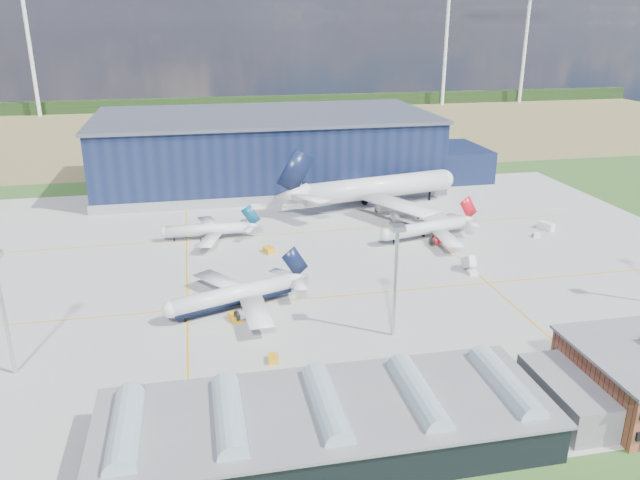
{
  "coord_description": "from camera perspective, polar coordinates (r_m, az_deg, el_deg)",
  "views": [
    {
      "loc": [
        -26.34,
        -134.86,
        59.69
      ],
      "look_at": [
        3.25,
        9.19,
        6.79
      ],
      "focal_mm": 35.0,
      "sensor_mm": 36.0,
      "label": 1
    }
  ],
  "objects": [
    {
      "name": "gse_tug_a",
      "position": [
        131.67,
        -7.75,
        -7.01
      ],
      "size": [
        3.07,
        3.98,
        1.46
      ],
      "primitive_type": "cube",
      "rotation": [
        0.0,
        0.0,
        0.3
      ],
      "color": "orange",
      "rests_on": "ground"
    },
    {
      "name": "light_mast_center",
      "position": [
        119.48,
        6.97,
        -2.11
      ],
      "size": [
        2.6,
        2.6,
        23.0
      ],
      "color": "#B9BCC0",
      "rests_on": "ground"
    },
    {
      "name": "car_b",
      "position": [
        106.35,
        -0.83,
        -14.01
      ],
      "size": [
        3.48,
        2.04,
        1.08
      ],
      "primitive_type": "imported",
      "rotation": [
        0.0,
        0.0,
        1.86
      ],
      "color": "#99999E",
      "rests_on": "ground"
    },
    {
      "name": "car_a",
      "position": [
        110.17,
        6.86,
        -12.81
      ],
      "size": [
        3.78,
        2.09,
        1.22
      ],
      "primitive_type": "imported",
      "rotation": [
        0.0,
        0.0,
        1.38
      ],
      "color": "#99999E",
      "rests_on": "ground"
    },
    {
      "name": "light_mast_west",
      "position": [
        118.69,
        -27.19,
        -4.43
      ],
      "size": [
        2.6,
        2.6,
        23.0
      ],
      "color": "#B9BCC0",
      "rests_on": "ground"
    },
    {
      "name": "ground",
      "position": [
        149.81,
        -0.51,
        -3.7
      ],
      "size": [
        600.0,
        600.0,
        0.0
      ],
      "primitive_type": "plane",
      "color": "#284E1D",
      "rests_on": "ground"
    },
    {
      "name": "gse_van_a",
      "position": [
        142.6,
        -5.06,
        -4.57
      ],
      "size": [
        5.08,
        2.65,
        2.13
      ],
      "primitive_type": "cube",
      "rotation": [
        0.0,
        0.0,
        1.68
      ],
      "color": "silver",
      "rests_on": "ground"
    },
    {
      "name": "airliner_red",
      "position": [
        177.4,
        9.66,
        1.67
      ],
      "size": [
        39.72,
        39.19,
        10.79
      ],
      "primitive_type": null,
      "rotation": [
        0.0,
        0.0,
        3.38
      ],
      "color": "silver",
      "rests_on": "ground"
    },
    {
      "name": "hangar",
      "position": [
        236.45,
        -4.33,
        8.0
      ],
      "size": [
        145.0,
        62.0,
        26.1
      ],
      "color": "#101A37",
      "rests_on": "ground"
    },
    {
      "name": "airliner_widebody",
      "position": [
        204.54,
        5.3,
        5.82
      ],
      "size": [
        77.12,
        76.03,
        21.28
      ],
      "primitive_type": null,
      "rotation": [
        0.0,
        0.0,
        0.21
      ],
      "color": "silver",
      "rests_on": "ground"
    },
    {
      "name": "gse_cart_b",
      "position": [
        206.37,
        -5.92,
        3.05
      ],
      "size": [
        3.36,
        2.55,
        1.32
      ],
      "primitive_type": "cube",
      "rotation": [
        0.0,
        0.0,
        1.39
      ],
      "color": "silver",
      "rests_on": "ground"
    },
    {
      "name": "airliner_regional",
      "position": [
        177.92,
        -10.39,
        1.45
      ],
      "size": [
        29.81,
        29.21,
        9.41
      ],
      "primitive_type": null,
      "rotation": [
        0.0,
        0.0,
        3.11
      ],
      "color": "silver",
      "rests_on": "ground"
    },
    {
      "name": "gse_tug_b",
      "position": [
        116.47,
        -4.31,
        -10.77
      ],
      "size": [
        2.04,
        2.87,
        1.18
      ],
      "primitive_type": "cube",
      "rotation": [
        0.0,
        0.0,
        -0.08
      ],
      "color": "orange",
      "rests_on": "ground"
    },
    {
      "name": "gse_van_b",
      "position": [
        196.49,
        19.95,
        1.22
      ],
      "size": [
        4.05,
        5.39,
        2.24
      ],
      "primitive_type": "cube",
      "rotation": [
        0.0,
        0.0,
        0.42
      ],
      "color": "silver",
      "rests_on": "ground"
    },
    {
      "name": "gse_cart_a",
      "position": [
        189.02,
        19.18,
        0.42
      ],
      "size": [
        2.53,
        3.05,
        1.13
      ],
      "primitive_type": "cube",
      "rotation": [
        0.0,
        0.0,
        -0.35
      ],
      "color": "silver",
      "rests_on": "ground"
    },
    {
      "name": "gse_van_c",
      "position": [
        129.83,
        25.44,
        -9.06
      ],
      "size": [
        5.35,
        2.72,
        2.52
      ],
      "primitive_type": "cube",
      "rotation": [
        0.0,
        0.0,
        1.61
      ],
      "color": "silver",
      "rests_on": "ground"
    },
    {
      "name": "gse_tug_c",
      "position": [
        167.2,
        -4.71,
        -0.92
      ],
      "size": [
        3.24,
        4.03,
        1.53
      ],
      "primitive_type": "cube",
      "rotation": [
        0.0,
        0.0,
        0.35
      ],
      "color": "orange",
      "rests_on": "ground"
    },
    {
      "name": "airstair",
      "position": [
        159.08,
        13.41,
        -2.27
      ],
      "size": [
        2.04,
        4.56,
        2.86
      ],
      "primitive_type": "cube",
      "rotation": [
        0.0,
        0.0,
        0.06
      ],
      "color": "silver",
      "rests_on": "ground"
    },
    {
      "name": "glass_concourse",
      "position": [
        95.58,
        2.76,
        -16.11
      ],
      "size": [
        78.0,
        23.0,
        8.6
      ],
      "color": "black",
      "rests_on": "ground"
    },
    {
      "name": "apron",
      "position": [
        158.87,
        -1.21,
        -2.28
      ],
      "size": [
        220.0,
        160.0,
        0.08
      ],
      "color": "#999894",
      "rests_on": "ground"
    },
    {
      "name": "airliner_navy",
      "position": [
        134.02,
        -8.01,
        -4.19
      ],
      "size": [
        44.14,
        43.68,
        11.34
      ],
      "primitive_type": null,
      "rotation": [
        0.0,
        0.0,
        3.48
      ],
      "color": "silver",
      "rests_on": "ground"
    },
    {
      "name": "treeline",
      "position": [
        439.2,
        -8.27,
        12.3
      ],
      "size": [
        600.0,
        8.0,
        8.0
      ],
      "primitive_type": "cube",
      "color": "black",
      "rests_on": "ground"
    },
    {
      "name": "farmland",
      "position": [
        360.81,
        -7.38,
        10.1
      ],
      "size": [
        600.0,
        220.0,
        0.01
      ],
      "primitive_type": "cube",
      "color": "olive",
      "rests_on": "ground"
    }
  ]
}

